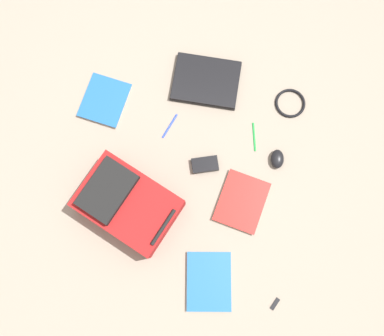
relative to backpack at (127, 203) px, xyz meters
The scene contains 12 objects.
ground_plane 0.35m from the backpack, 130.90° to the right, with size 3.85×3.85×0.00m, color gray.
backpack is the anchor object (origin of this frame).
laptop 0.72m from the backpack, 103.99° to the right, with size 0.35×0.29×0.03m.
book_comic 0.53m from the backpack, 161.73° to the right, with size 0.22×0.27×0.02m.
book_manual 0.51m from the backpack, 153.60° to the left, with size 0.27×0.31×0.02m.
book_red 0.54m from the backpack, 58.65° to the right, with size 0.21×0.24×0.02m.
computer_mouse 0.74m from the backpack, 146.07° to the right, with size 0.06×0.09×0.04m, color black.
cable_coil 0.93m from the backpack, 130.54° to the right, with size 0.15×0.15×0.01m, color black.
power_brick 0.41m from the backpack, 135.05° to the right, with size 0.07×0.12×0.03m, color black.
pen_black 0.44m from the backpack, 98.98° to the right, with size 0.01×0.01×0.14m, color #1933B2.
pen_blue 0.69m from the backpack, 134.27° to the right, with size 0.01×0.01×0.14m, color #198C33.
usb_stick 0.81m from the backpack, 162.94° to the left, with size 0.02×0.06×0.01m, color black.
Camera 1 is at (-0.12, 0.36, 1.95)m, focal length 38.72 mm.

